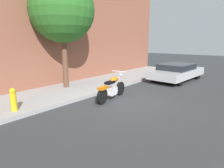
{
  "coord_description": "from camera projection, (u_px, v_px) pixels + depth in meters",
  "views": [
    {
      "loc": [
        -5.96,
        -4.27,
        2.37
      ],
      "look_at": [
        -0.07,
        0.6,
        0.65
      ],
      "focal_mm": 30.53,
      "sensor_mm": 36.0,
      "label": 1
    }
  ],
  "objects": [
    {
      "name": "ground_plane",
      "position": [
        124.0,
        101.0,
        7.66
      ],
      "size": [
        60.0,
        60.0,
        0.0
      ],
      "primitive_type": "plane",
      "color": "#303335"
    },
    {
      "name": "sidewalk",
      "position": [
        78.0,
        89.0,
        9.42
      ],
      "size": [
        18.99,
        2.79,
        0.14
      ],
      "primitive_type": "cube",
      "color": "#979797",
      "rests_on": "ground"
    },
    {
      "name": "motorcycle",
      "position": [
        112.0,
        89.0,
        7.88
      ],
      "size": [
        2.08,
        0.72,
        1.1
      ],
      "color": "black",
      "rests_on": "ground"
    },
    {
      "name": "parked_car_silver",
      "position": [
        177.0,
        71.0,
        11.67
      ],
      "size": [
        4.22,
        2.11,
        1.03
      ],
      "color": "black",
      "rests_on": "ground"
    },
    {
      "name": "street_tree",
      "position": [
        62.0,
        10.0,
        8.71
      ],
      "size": [
        2.98,
        2.98,
        5.26
      ],
      "color": "brown",
      "rests_on": "ground"
    },
    {
      "name": "fire_hydrant",
      "position": [
        14.0,
        102.0,
        6.18
      ],
      "size": [
        0.2,
        0.2,
        0.91
      ],
      "color": "gold",
      "rests_on": "ground"
    }
  ]
}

